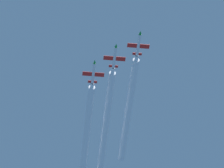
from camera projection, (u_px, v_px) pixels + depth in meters
jet_lead at (139, 44)px, 289.21m from camera, size 7.62×11.09×2.67m
jet_second_echelon at (115, 57)px, 291.75m from camera, size 7.62×11.09×2.67m
jet_third_echelon at (93, 72)px, 295.56m from camera, size 7.62×11.09×2.67m
smoke_trail_lead at (129, 110)px, 310.01m from camera, size 2.46×52.26×2.46m
smoke_trail_second_echelon at (105, 131)px, 315.88m from camera, size 2.46×62.26×2.46m
smoke_trail_third_echelon at (87, 133)px, 315.54m from camera, size 2.46×49.79×2.46m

